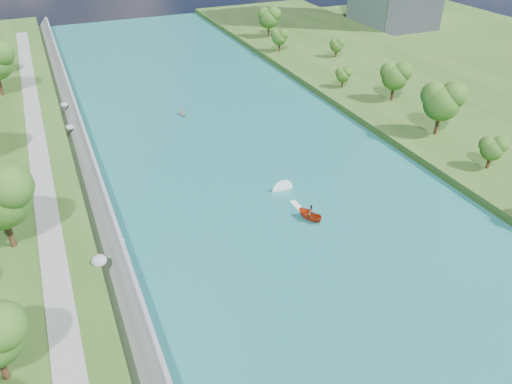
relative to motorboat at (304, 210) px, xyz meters
name	(u,v)px	position (x,y,z in m)	size (l,w,h in m)	color
ground	(316,245)	(-2.03, -7.08, -0.76)	(260.00, 260.00, 0.00)	#2D5119
river_water	(257,176)	(-2.03, 12.92, -0.71)	(55.00, 240.00, 0.10)	#1B6A6A
berm_east	(484,123)	(47.47, 12.92, -0.01)	(44.00, 240.00, 1.50)	#2D5119
riprap_bank	(96,204)	(-27.88, 12.20, 1.05)	(4.93, 236.00, 4.49)	slate
riverside_path	(45,201)	(-34.53, 12.92, 2.79)	(3.00, 200.00, 0.10)	gray
trees_east	(384,80)	(34.20, 29.06, 5.54)	(15.61, 138.76, 11.87)	#174712
motorboat	(304,210)	(0.00, 0.00, 0.00)	(3.60, 18.87, 2.18)	#AD2C0D
raft	(182,113)	(-6.15, 42.53, -0.32)	(2.54, 3.12, 1.49)	gray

